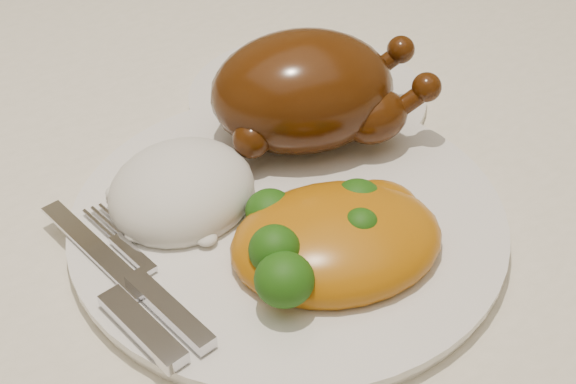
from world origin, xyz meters
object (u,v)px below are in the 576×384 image
dinner_plate (288,221)px  side_plate (307,97)px  roast_chicken (308,91)px  dining_table (104,286)px

dinner_plate → side_plate: bearing=53.6°
side_plate → dinner_plate: bearing=-126.4°
side_plate → roast_chicken: size_ratio=1.09×
dinner_plate → side_plate: size_ratio=1.48×
roast_chicken → dining_table: bearing=-176.2°
dining_table → side_plate: side_plate is taller
dining_table → dinner_plate: dinner_plate is taller
side_plate → roast_chicken: roast_chicken is taller
dinner_plate → roast_chicken: (0.06, 0.07, 0.05)m
dining_table → dinner_plate: 0.19m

